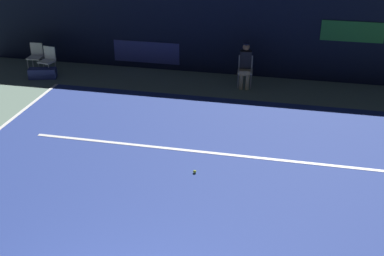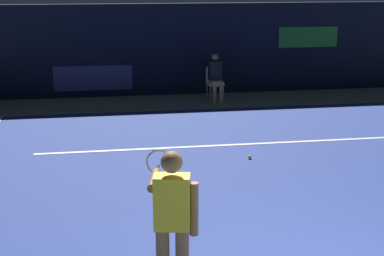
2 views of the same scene
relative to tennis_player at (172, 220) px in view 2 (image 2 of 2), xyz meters
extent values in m
plane|color=slate|center=(2.08, 3.86, -0.99)|extent=(32.78, 32.78, 0.00)
cube|color=navy|center=(2.08, 3.86, -0.98)|extent=(10.48, 10.02, 0.01)
cube|color=white|center=(2.08, 5.62, -0.97)|extent=(8.17, 0.10, 0.01)
cube|color=black|center=(2.08, 11.05, 0.31)|extent=(16.84, 0.30, 2.60)
cube|color=navy|center=(-0.87, 10.89, -0.44)|extent=(2.20, 0.04, 0.70)
cube|color=#1E6B2D|center=(5.45, 10.89, 0.61)|extent=(1.80, 0.04, 0.60)
cube|color=yellow|center=(0.00, -0.03, 0.21)|extent=(0.40, 0.29, 0.56)
sphere|color=#8C6647|center=(0.00, -0.03, 0.63)|extent=(0.22, 0.22, 0.22)
cylinder|color=#8C6647|center=(-0.15, 0.23, 0.36)|extent=(0.19, 0.51, 0.09)
cylinder|color=#8C6647|center=(0.22, -0.05, 0.13)|extent=(0.09, 0.09, 0.56)
cylinder|color=black|center=(-0.09, 0.52, 0.36)|extent=(0.09, 0.30, 0.03)
torus|color=#B2B2B7|center=(-0.04, 0.80, 0.36)|extent=(0.30, 0.08, 0.30)
cube|color=white|center=(2.47, 9.95, -0.53)|extent=(0.47, 0.43, 0.04)
cube|color=white|center=(2.45, 10.15, -0.30)|extent=(0.42, 0.06, 0.42)
cylinder|color=#B2B2B7|center=(2.30, 9.77, -0.76)|extent=(0.03, 0.03, 0.46)
cylinder|color=#B2B2B7|center=(2.67, 9.80, -0.76)|extent=(0.03, 0.03, 0.46)
cylinder|color=#B2B2B7|center=(2.27, 10.11, -0.76)|extent=(0.03, 0.03, 0.46)
cylinder|color=#B2B2B7|center=(2.64, 10.14, -0.76)|extent=(0.03, 0.03, 0.46)
cube|color=tan|center=(2.48, 9.87, -0.49)|extent=(0.35, 0.42, 0.14)
cylinder|color=tan|center=(2.40, 9.69, -0.76)|extent=(0.11, 0.11, 0.46)
cylinder|color=tan|center=(2.58, 9.70, -0.76)|extent=(0.11, 0.11, 0.46)
cube|color=black|center=(2.47, 9.99, -0.16)|extent=(0.36, 0.25, 0.52)
sphere|color=#8C6647|center=(2.47, 9.99, 0.22)|extent=(0.20, 0.20, 0.20)
cylinder|color=#141933|center=(2.47, 9.99, 0.31)|extent=(0.19, 0.19, 0.04)
sphere|color=#CCE033|center=(2.07, 4.68, -0.94)|extent=(0.07, 0.07, 0.07)
camera|label=1|loc=(3.99, -4.29, 4.55)|focal=47.39mm
camera|label=2|loc=(-0.65, -5.28, 2.41)|focal=53.36mm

